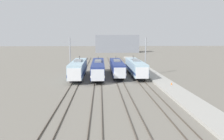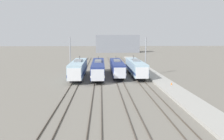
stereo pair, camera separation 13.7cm
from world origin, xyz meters
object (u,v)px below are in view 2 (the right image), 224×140
at_px(locomotive_far_left, 78,69).
at_px(locomotive_center_right, 117,68).
at_px(catenary_tower_left, 70,56).
at_px(traffic_cone, 171,84).
at_px(catenary_tower_right, 146,55).
at_px(locomotive_center_left, 98,69).
at_px(locomotive_far_right, 136,68).

relative_size(locomotive_far_left, locomotive_center_right, 0.98).
xyz_separation_m(locomotive_center_right, catenary_tower_left, (-11.51, 0.17, 3.09)).
distance_m(locomotive_center_right, traffic_cone, 15.94).
bearing_deg(catenary_tower_right, locomotive_center_right, -178.63).
xyz_separation_m(locomotive_center_left, traffic_cone, (14.43, -11.15, -1.44)).
xyz_separation_m(locomotive_center_left, locomotive_center_right, (4.68, 1.38, -0.03)).
distance_m(locomotive_far_left, locomotive_center_left, 4.82).
height_order(locomotive_far_left, locomotive_center_right, locomotive_far_left).
distance_m(locomotive_center_right, locomotive_far_right, 4.68).
distance_m(locomotive_far_right, catenary_tower_left, 16.47).
bearing_deg(traffic_cone, locomotive_center_left, 142.31).
bearing_deg(locomotive_far_left, traffic_cone, -27.60).
height_order(locomotive_center_left, catenary_tower_right, catenary_tower_right).
bearing_deg(locomotive_center_right, catenary_tower_right, 1.37).
height_order(locomotive_far_left, traffic_cone, locomotive_far_left).
bearing_deg(locomotive_center_left, locomotive_center_right, 16.44).
height_order(catenary_tower_left, traffic_cone, catenary_tower_left).
xyz_separation_m(catenary_tower_right, traffic_cone, (2.60, -12.70, -4.49)).
distance_m(locomotive_far_left, locomotive_center_right, 9.70).
distance_m(locomotive_center_left, locomotive_center_right, 4.88).
distance_m(locomotive_center_right, catenary_tower_left, 11.92).
relative_size(locomotive_far_right, catenary_tower_right, 1.87).
relative_size(locomotive_center_left, traffic_cone, 44.36).
relative_size(locomotive_center_left, catenary_tower_left, 2.08).
bearing_deg(traffic_cone, catenary_tower_left, 149.15).
height_order(locomotive_center_left, catenary_tower_left, catenary_tower_left).
distance_m(catenary_tower_right, traffic_cone, 13.72).
bearing_deg(locomotive_far_right, locomotive_far_left, -170.37).
bearing_deg(catenary_tower_left, catenary_tower_right, 0.00).
bearing_deg(locomotive_center_left, locomotive_far_left, -166.05).
height_order(locomotive_far_right, traffic_cone, locomotive_far_right).
distance_m(catenary_tower_left, traffic_cone, 25.17).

